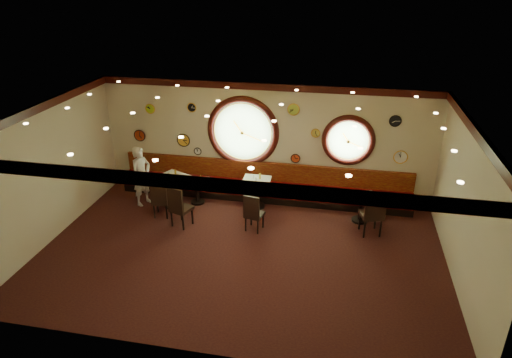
% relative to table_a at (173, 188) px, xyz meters
% --- Properties ---
extents(floor, '(9.00, 6.00, 0.00)m').
position_rel_table_a_xyz_m(floor, '(2.28, -1.86, -0.54)').
color(floor, black).
rests_on(floor, ground).
extents(ceiling, '(9.00, 6.00, 0.02)m').
position_rel_table_a_xyz_m(ceiling, '(2.28, -1.86, 2.66)').
color(ceiling, '#C08C36').
rests_on(ceiling, wall_back).
extents(wall_back, '(9.00, 0.02, 3.20)m').
position_rel_table_a_xyz_m(wall_back, '(2.28, 1.14, 1.06)').
color(wall_back, beige).
rests_on(wall_back, floor).
extents(wall_front, '(9.00, 0.02, 3.20)m').
position_rel_table_a_xyz_m(wall_front, '(2.28, -4.86, 1.06)').
color(wall_front, beige).
rests_on(wall_front, floor).
extents(wall_left, '(0.02, 6.00, 3.20)m').
position_rel_table_a_xyz_m(wall_left, '(-2.22, -1.86, 1.06)').
color(wall_left, beige).
rests_on(wall_left, floor).
extents(wall_right, '(0.02, 6.00, 3.20)m').
position_rel_table_a_xyz_m(wall_right, '(6.78, -1.86, 1.06)').
color(wall_right, beige).
rests_on(wall_right, floor).
extents(molding_back, '(9.00, 0.10, 0.18)m').
position_rel_table_a_xyz_m(molding_back, '(2.28, 1.09, 2.57)').
color(molding_back, '#340C09').
rests_on(molding_back, wall_back).
extents(molding_front, '(9.00, 0.10, 0.18)m').
position_rel_table_a_xyz_m(molding_front, '(2.28, -4.81, 2.57)').
color(molding_front, '#340C09').
rests_on(molding_front, wall_back).
extents(molding_left, '(0.10, 6.00, 0.18)m').
position_rel_table_a_xyz_m(molding_left, '(-2.17, -1.86, 2.57)').
color(molding_left, '#340C09').
rests_on(molding_left, wall_back).
extents(molding_right, '(0.10, 6.00, 0.18)m').
position_rel_table_a_xyz_m(molding_right, '(6.73, -1.86, 2.57)').
color(molding_right, '#340C09').
rests_on(molding_right, wall_back).
extents(banquette_base, '(8.00, 0.55, 0.20)m').
position_rel_table_a_xyz_m(banquette_base, '(2.28, 0.86, -0.44)').
color(banquette_base, black).
rests_on(banquette_base, floor).
extents(banquette_seat, '(8.00, 0.55, 0.30)m').
position_rel_table_a_xyz_m(banquette_seat, '(2.28, 0.86, -0.19)').
color(banquette_seat, '#56070A').
rests_on(banquette_seat, banquette_base).
extents(banquette_back, '(8.00, 0.10, 0.55)m').
position_rel_table_a_xyz_m(banquette_back, '(2.28, 1.08, 0.21)').
color(banquette_back, '#5E0709').
rests_on(banquette_back, wall_back).
extents(porthole_left_glass, '(1.66, 0.02, 1.66)m').
position_rel_table_a_xyz_m(porthole_left_glass, '(1.68, 1.14, 1.31)').
color(porthole_left_glass, '#85B06A').
rests_on(porthole_left_glass, wall_back).
extents(porthole_left_frame, '(1.98, 0.18, 1.98)m').
position_rel_table_a_xyz_m(porthole_left_frame, '(1.68, 1.12, 1.31)').
color(porthole_left_frame, '#340C09').
rests_on(porthole_left_frame, wall_back).
extents(porthole_left_ring, '(1.61, 0.03, 1.61)m').
position_rel_table_a_xyz_m(porthole_left_ring, '(1.68, 1.09, 1.31)').
color(porthole_left_ring, gold).
rests_on(porthole_left_ring, wall_back).
extents(porthole_right_glass, '(1.10, 0.02, 1.10)m').
position_rel_table_a_xyz_m(porthole_right_glass, '(4.48, 1.14, 1.26)').
color(porthole_right_glass, '#85B06A').
rests_on(porthole_right_glass, wall_back).
extents(porthole_right_frame, '(1.38, 0.18, 1.38)m').
position_rel_table_a_xyz_m(porthole_right_frame, '(4.48, 1.12, 1.26)').
color(porthole_right_frame, '#340C09').
rests_on(porthole_right_frame, wall_back).
extents(porthole_right_ring, '(1.09, 0.03, 1.09)m').
position_rel_table_a_xyz_m(porthole_right_ring, '(4.48, 1.09, 1.26)').
color(porthole_right_ring, gold).
rests_on(porthole_right_ring, wall_back).
extents(wall_clock_0, '(0.34, 0.03, 0.34)m').
position_rel_table_a_xyz_m(wall_clock_0, '(5.83, 1.10, 0.91)').
color(wall_clock_0, white).
rests_on(wall_clock_0, wall_back).
extents(wall_clock_1, '(0.26, 0.03, 0.26)m').
position_rel_table_a_xyz_m(wall_clock_1, '(-0.92, 1.10, 1.81)').
color(wall_clock_1, '#A9CC28').
rests_on(wall_clock_1, wall_back).
extents(wall_clock_2, '(0.20, 0.03, 0.20)m').
position_rel_table_a_xyz_m(wall_clock_2, '(0.38, 1.10, 0.66)').
color(wall_clock_2, white).
rests_on(wall_clock_2, wall_back).
extents(wall_clock_3, '(0.24, 0.03, 0.24)m').
position_rel_table_a_xyz_m(wall_clock_3, '(3.13, 1.10, 0.66)').
color(wall_clock_3, '#EA481B').
rests_on(wall_clock_3, wall_back).
extents(wall_clock_4, '(0.32, 0.03, 0.32)m').
position_rel_table_a_xyz_m(wall_clock_4, '(-1.32, 1.10, 1.01)').
color(wall_clock_4, '#B63212').
rests_on(wall_clock_4, wall_back).
extents(wall_clock_5, '(0.36, 0.03, 0.36)m').
position_rel_table_a_xyz_m(wall_clock_5, '(-0.02, 1.10, 0.96)').
color(wall_clock_5, gold).
rests_on(wall_clock_5, wall_back).
extents(wall_clock_6, '(0.22, 0.03, 0.22)m').
position_rel_table_a_xyz_m(wall_clock_6, '(3.63, 1.10, 1.41)').
color(wall_clock_6, gold).
rests_on(wall_clock_6, wall_back).
extents(wall_clock_7, '(0.28, 0.03, 0.28)m').
position_rel_table_a_xyz_m(wall_clock_7, '(5.58, 1.10, 1.86)').
color(wall_clock_7, black).
rests_on(wall_clock_7, wall_back).
extents(wall_clock_8, '(0.24, 0.03, 0.24)m').
position_rel_table_a_xyz_m(wall_clock_8, '(0.28, 1.10, 1.91)').
color(wall_clock_8, black).
rests_on(wall_clock_8, wall_back).
extents(wall_clock_9, '(0.30, 0.03, 0.30)m').
position_rel_table_a_xyz_m(wall_clock_9, '(3.03, 1.10, 2.01)').
color(wall_clock_9, '#A9C23C').
rests_on(wall_clock_9, wall_back).
extents(table_a, '(1.03, 1.03, 0.86)m').
position_rel_table_a_xyz_m(table_a, '(0.00, 0.00, 0.00)').
color(table_a, black).
rests_on(table_a, floor).
extents(table_b, '(0.64, 0.64, 0.66)m').
position_rel_table_a_xyz_m(table_b, '(0.57, 0.31, -0.13)').
color(table_b, black).
rests_on(table_b, floor).
extents(table_c, '(0.74, 0.74, 0.79)m').
position_rel_table_a_xyz_m(table_c, '(2.20, 0.39, -0.04)').
color(table_c, black).
rests_on(table_c, floor).
extents(table_d, '(0.76, 0.76, 0.71)m').
position_rel_table_a_xyz_m(table_d, '(4.93, 0.16, -0.09)').
color(table_d, black).
rests_on(table_d, floor).
extents(chair_a, '(0.46, 0.46, 0.62)m').
position_rel_table_a_xyz_m(chair_a, '(-0.09, -0.64, 0.03)').
color(chair_a, black).
rests_on(chair_a, floor).
extents(chair_b, '(0.59, 0.59, 0.67)m').
position_rel_table_a_xyz_m(chair_b, '(0.54, -1.01, 0.08)').
color(chair_b, black).
rests_on(chair_b, floor).
extents(chair_c, '(0.49, 0.49, 0.61)m').
position_rel_table_a_xyz_m(chair_c, '(2.36, -0.86, 0.02)').
color(chair_c, black).
rests_on(chair_c, floor).
extents(chair_d, '(0.62, 0.62, 0.74)m').
position_rel_table_a_xyz_m(chair_d, '(5.18, -0.50, 0.14)').
color(chair_d, black).
rests_on(chair_d, floor).
extents(condiment_a_salt, '(0.04, 0.04, 0.10)m').
position_rel_table_a_xyz_m(condiment_a_salt, '(-0.08, 0.02, 0.37)').
color(condiment_a_salt, silver).
rests_on(condiment_a_salt, table_a).
extents(condiment_b_salt, '(0.04, 0.04, 0.10)m').
position_rel_table_a_xyz_m(condiment_b_salt, '(0.49, 0.36, 0.16)').
color(condiment_b_salt, silver).
rests_on(condiment_b_salt, table_b).
extents(condiment_c_salt, '(0.03, 0.03, 0.09)m').
position_rel_table_a_xyz_m(condiment_c_salt, '(2.10, 0.48, 0.30)').
color(condiment_c_salt, silver).
rests_on(condiment_c_salt, table_c).
extents(condiment_d_salt, '(0.04, 0.04, 0.10)m').
position_rel_table_a_xyz_m(condiment_d_salt, '(4.87, 0.21, 0.22)').
color(condiment_d_salt, silver).
rests_on(condiment_d_salt, table_d).
extents(condiment_a_pepper, '(0.04, 0.04, 0.10)m').
position_rel_table_a_xyz_m(condiment_a_pepper, '(0.00, -0.09, 0.37)').
color(condiment_a_pepper, silver).
rests_on(condiment_a_pepper, table_a).
extents(condiment_b_pepper, '(0.03, 0.03, 0.09)m').
position_rel_table_a_xyz_m(condiment_b_pepper, '(0.56, 0.26, 0.16)').
color(condiment_b_pepper, silver).
rests_on(condiment_b_pepper, table_b).
extents(condiment_c_pepper, '(0.03, 0.03, 0.09)m').
position_rel_table_a_xyz_m(condiment_c_pepper, '(2.20, 0.34, 0.30)').
color(condiment_c_pepper, silver).
rests_on(condiment_c_pepper, table_c).
extents(condiment_d_pepper, '(0.03, 0.03, 0.09)m').
position_rel_table_a_xyz_m(condiment_d_pepper, '(4.97, 0.13, 0.22)').
color(condiment_d_pepper, silver).
rests_on(condiment_d_pepper, table_d).
extents(condiment_a_bottle, '(0.05, 0.05, 0.16)m').
position_rel_table_a_xyz_m(condiment_a_bottle, '(0.06, 0.14, 0.40)').
color(condiment_a_bottle, gold).
rests_on(condiment_a_bottle, table_a).
extents(condiment_b_bottle, '(0.05, 0.05, 0.15)m').
position_rel_table_a_xyz_m(condiment_b_bottle, '(0.67, 0.42, 0.19)').
color(condiment_b_bottle, '#C9882F').
rests_on(condiment_b_bottle, table_b).
extents(condiment_c_bottle, '(0.05, 0.05, 0.15)m').
position_rel_table_a_xyz_m(condiment_c_bottle, '(2.27, 0.49, 0.33)').
color(condiment_c_bottle, gold).
rests_on(condiment_c_bottle, table_c).
extents(condiment_d_bottle, '(0.04, 0.04, 0.14)m').
position_rel_table_a_xyz_m(condiment_d_bottle, '(5.04, 0.19, 0.24)').
color(condiment_d_bottle, gold).
rests_on(condiment_d_bottle, table_d).
extents(waiter, '(0.60, 0.70, 1.64)m').
position_rel_table_a_xyz_m(waiter, '(-0.85, -0.00, 0.28)').
color(waiter, white).
rests_on(waiter, floor).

